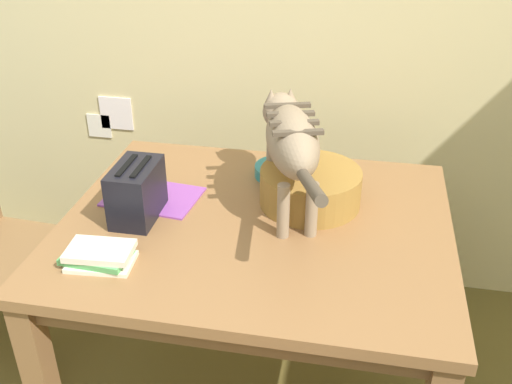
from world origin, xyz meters
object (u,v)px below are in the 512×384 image
cat (290,139)px  wicker_basket (310,187)px  book_stack (99,255)px  dining_table (256,245)px  coffee_mug (281,156)px  toaster (137,192)px  saucer_bowl (280,171)px  magazine (153,197)px

cat → wicker_basket: cat is taller
book_stack → dining_table: bearing=37.7°
wicker_basket → book_stack: bearing=-140.9°
coffee_mug → toaster: toaster is taller
cat → toaster: bearing=-178.0°
cat → book_stack: size_ratio=3.65×
coffee_mug → book_stack: bearing=-124.3°
cat → book_stack: cat is taller
dining_table → wicker_basket: bearing=42.5°
dining_table → toaster: (-0.36, -0.04, 0.17)m
cat → saucer_bowl: cat is taller
dining_table → toaster: size_ratio=5.82×
dining_table → magazine: 0.37m
coffee_mug → book_stack: size_ratio=0.62×
book_stack → toaster: (0.02, 0.25, 0.06)m
saucer_bowl → book_stack: book_stack is taller
coffee_mug → wicker_basket: 0.21m
dining_table → toaster: bearing=-173.3°
saucer_bowl → toaster: toaster is taller
magazine → toaster: 0.14m
saucer_bowl → book_stack: 0.71m
wicker_basket → toaster: bearing=-160.6°
cat → saucer_bowl: size_ratio=4.11×
saucer_bowl → wicker_basket: wicker_basket is taller
dining_table → magazine: magazine is taller
saucer_bowl → wicker_basket: 0.21m
dining_table → cat: cat is taller
book_stack → toaster: toaster is taller
dining_table → coffee_mug: (0.03, 0.30, 0.16)m
coffee_mug → book_stack: 0.72m
coffee_mug → toaster: bearing=-138.2°
dining_table → coffee_mug: size_ratio=9.57×
magazine → book_stack: 0.37m
magazine → wicker_basket: wicker_basket is taller
saucer_bowl → coffee_mug: (0.00, 0.00, 0.06)m
coffee_mug → wicker_basket: size_ratio=0.38×
toaster → magazine: bearing=88.8°
cat → book_stack: (-0.46, -0.39, -0.21)m
book_stack → toaster: 0.26m
cat → saucer_bowl: bearing=90.0°
saucer_bowl → book_stack: (-0.40, -0.59, 0.00)m
cat → toaster: (-0.44, -0.15, -0.15)m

